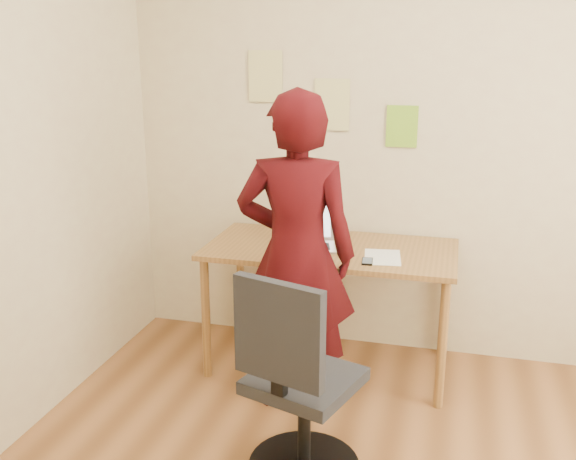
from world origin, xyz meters
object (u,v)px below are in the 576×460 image
(office_chair, at_px, (297,393))
(person, at_px, (296,255))
(desk, at_px, (330,261))
(laptop, at_px, (307,237))
(phone, at_px, (367,261))

(office_chair, bearing_deg, person, 122.56)
(desk, bearing_deg, office_chair, -86.38)
(laptop, xyz_separation_m, phone, (0.37, -0.20, -0.05))
(person, bearing_deg, laptop, -90.84)
(office_chair, height_order, person, person)
(desk, distance_m, phone, 0.33)
(laptop, xyz_separation_m, person, (0.05, -0.43, 0.04))
(laptop, bearing_deg, person, -99.13)
(laptop, bearing_deg, desk, -10.10)
(desk, height_order, person, person)
(office_chair, relative_size, person, 0.58)
(phone, bearing_deg, person, -150.29)
(desk, relative_size, person, 0.85)
(desk, relative_size, phone, 11.93)
(laptop, height_order, phone, laptop)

